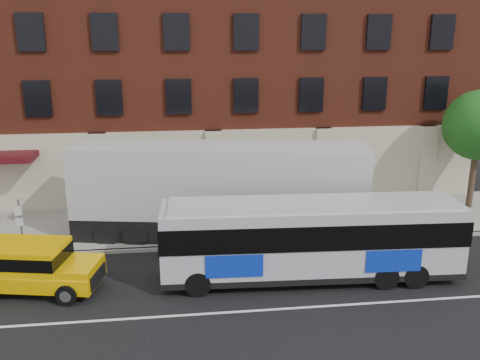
{
  "coord_description": "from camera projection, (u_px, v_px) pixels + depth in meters",
  "views": [
    {
      "loc": [
        -1.86,
        -14.86,
        9.07
      ],
      "look_at": [
        0.65,
        5.5,
        3.21
      ],
      "focal_mm": 38.41,
      "sensor_mm": 36.0,
      "label": 1
    }
  ],
  "objects": [
    {
      "name": "ground",
      "position": [
        241.0,
        320.0,
        16.89
      ],
      "size": [
        120.0,
        120.0,
        0.0
      ],
      "primitive_type": "plane",
      "color": "black",
      "rests_on": "ground"
    },
    {
      "name": "sidewalk",
      "position": [
        218.0,
        222.0,
        25.46
      ],
      "size": [
        60.0,
        6.0,
        0.15
      ],
      "primitive_type": "cube",
      "color": "gray",
      "rests_on": "ground"
    },
    {
      "name": "kerb",
      "position": [
        224.0,
        246.0,
        22.59
      ],
      "size": [
        60.0,
        0.25,
        0.15
      ],
      "primitive_type": "cube",
      "color": "gray",
      "rests_on": "ground"
    },
    {
      "name": "lane_line",
      "position": [
        239.0,
        312.0,
        17.37
      ],
      "size": [
        60.0,
        0.12,
        0.01
      ],
      "primitive_type": "cube",
      "color": "silver",
      "rests_on": "ground"
    },
    {
      "name": "building",
      "position": [
        206.0,
        59.0,
        30.95
      ],
      "size": [
        30.0,
        12.1,
        15.0
      ],
      "color": "maroon",
      "rests_on": "sidewalk"
    },
    {
      "name": "sign_pole",
      "position": [
        20.0,
        224.0,
        21.36
      ],
      "size": [
        0.3,
        0.2,
        2.5
      ],
      "color": "slate",
      "rests_on": "ground"
    },
    {
      "name": "street_tree",
      "position": [
        479.0,
        128.0,
        26.32
      ],
      "size": [
        3.6,
        3.6,
        6.2
      ],
      "color": "#37271B",
      "rests_on": "sidewalk"
    },
    {
      "name": "city_bus",
      "position": [
        311.0,
        237.0,
        19.3
      ],
      "size": [
        11.35,
        2.92,
        3.08
      ],
      "color": "#AAAEB4",
      "rests_on": "ground"
    },
    {
      "name": "yellow_suv",
      "position": [
        30.0,
        264.0,
        18.54
      ],
      "size": [
        4.91,
        2.79,
        1.83
      ],
      "color": "#F3B500",
      "rests_on": "ground"
    },
    {
      "name": "shipping_container",
      "position": [
        219.0,
        193.0,
        23.12
      ],
      "size": [
        13.3,
        4.87,
        4.35
      ],
      "color": "black",
      "rests_on": "ground"
    }
  ]
}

